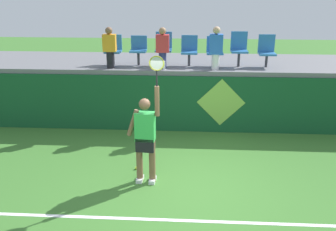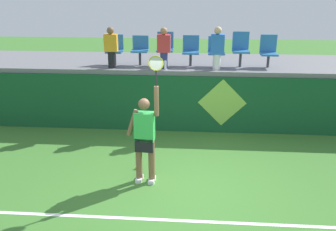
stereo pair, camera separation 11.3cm
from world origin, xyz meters
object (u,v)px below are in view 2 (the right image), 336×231
stadium_chair_1 (140,48)px  stadium_chair_5 (241,48)px  stadium_chair_2 (165,47)px  stadium_chair_0 (115,48)px  stadium_chair_3 (191,49)px  stadium_chair_6 (269,50)px  tennis_player (145,136)px  stadium_chair_4 (216,50)px  spectator_2 (164,47)px  tennis_ball (136,168)px  spectator_1 (111,47)px  spectator_0 (217,47)px  water_bottle (165,65)px

stadium_chair_1 → stadium_chair_5: size_ratio=0.86×
stadium_chair_1 → stadium_chair_2: 0.69m
stadium_chair_5 → stadium_chair_0: bearing=-179.9°
stadium_chair_3 → stadium_chair_6: 2.08m
tennis_player → stadium_chair_6: size_ratio=3.06×
stadium_chair_3 → stadium_chair_4: stadium_chair_3 is taller
stadium_chair_1 → stadium_chair_2: stadium_chair_2 is taller
stadium_chair_1 → spectator_2: bearing=-30.7°
tennis_ball → stadium_chair_4: bearing=59.5°
stadium_chair_0 → stadium_chair_5: stadium_chair_5 is taller
tennis_ball → spectator_1: 3.50m
tennis_ball → stadium_chair_0: 3.79m
stadium_chair_4 → stadium_chair_0: bearing=180.0°
tennis_ball → stadium_chair_0: bearing=108.4°
stadium_chair_4 → spectator_2: spectator_2 is taller
stadium_chair_1 → stadium_chair_6: (3.47, 0.01, -0.00)m
stadium_chair_5 → spectator_0: (-0.65, -0.43, 0.07)m
tennis_ball → spectator_1: bearing=111.4°
water_bottle → stadium_chair_2: bearing=95.0°
tennis_player → stadium_chair_5: 4.28m
tennis_player → spectator_1: bearing=112.8°
tennis_player → stadium_chair_6: 4.68m
tennis_player → water_bottle: size_ratio=10.96×
stadium_chair_3 → stadium_chair_5: (1.34, 0.01, 0.06)m
tennis_ball → spectator_1: size_ratio=0.06×
stadium_chair_4 → spectator_1: spectator_1 is taller
tennis_player → stadium_chair_2: tennis_player is taller
stadium_chair_3 → spectator_1: 2.14m
water_bottle → stadium_chair_0: stadium_chair_0 is taller
tennis_player → spectator_1: size_ratio=2.40×
tennis_ball → stadium_chair_0: size_ratio=0.08×
water_bottle → stadium_chair_2: 0.71m
stadium_chair_4 → spectator_2: size_ratio=0.74×
stadium_chair_1 → stadium_chair_5: bearing=0.3°
stadium_chair_0 → stadium_chair_5: 3.43m
water_bottle → spectator_1: 1.51m
stadium_chair_3 → stadium_chair_4: (0.69, -0.00, -0.01)m
stadium_chair_3 → stadium_chair_5: size_ratio=0.88×
water_bottle → stadium_chair_4: 1.49m
stadium_chair_3 → spectator_2: bearing=-149.3°
stadium_chair_3 → stadium_chair_4: bearing=-0.1°
spectator_0 → spectator_2: size_ratio=1.03×
stadium_chair_1 → spectator_1: spectator_1 is taller
stadium_chair_2 → stadium_chair_5: size_ratio=0.98×
stadium_chair_0 → spectator_0: size_ratio=0.73×
stadium_chair_1 → stadium_chair_3: stadium_chair_3 is taller
water_bottle → stadium_chair_3: size_ratio=0.29×
tennis_player → stadium_chair_4: bearing=66.9°
stadium_chair_4 → stadium_chair_5: size_ratio=0.86×
stadium_chair_1 → spectator_2: (0.69, -0.41, 0.11)m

